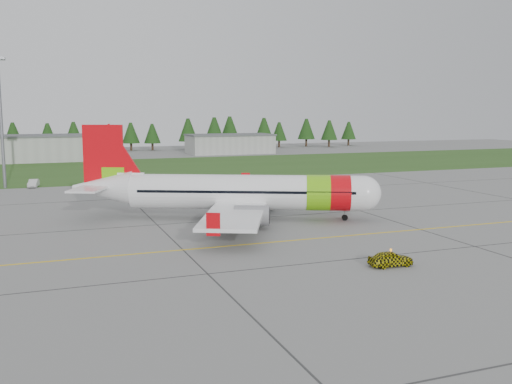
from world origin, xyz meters
name	(u,v)px	position (x,y,z in m)	size (l,w,h in m)	color
ground	(380,256)	(0.00, 0.00, 0.00)	(320.00, 320.00, 0.00)	gray
aircraft	(239,192)	(-5.65, 20.04, 3.06)	(33.13, 31.44, 10.61)	white
follow_me_car	(391,244)	(-0.93, -2.97, 1.79)	(1.44, 1.22, 3.58)	#D0C70B
service_van	(33,175)	(-27.78, 57.72, 1.93)	(1.35, 1.27, 3.86)	silver
grass_strip	(172,167)	(0.00, 82.00, 0.01)	(320.00, 50.00, 0.03)	#30561E
taxi_guideline	(334,237)	(0.00, 8.00, 0.01)	(120.00, 0.25, 0.02)	gold
hangar_west	(26,149)	(-30.00, 110.00, 3.00)	(32.00, 14.00, 6.00)	#A8A8A3
hangar_east	(230,144)	(25.00, 118.00, 2.60)	(24.00, 12.00, 5.20)	#A8A8A3
floodlight_mast	(1,125)	(-32.00, 58.00, 10.00)	(0.50, 0.50, 20.00)	slate
treeline	(132,135)	(0.00, 138.00, 5.00)	(160.00, 8.00, 10.00)	#1C3F14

